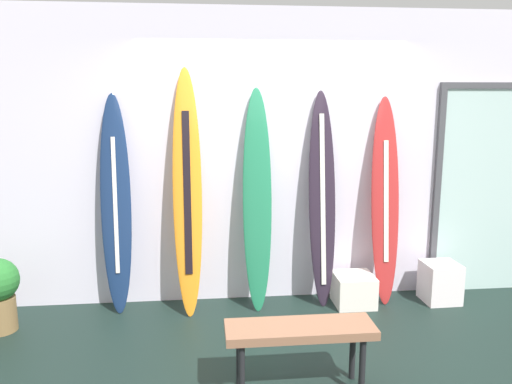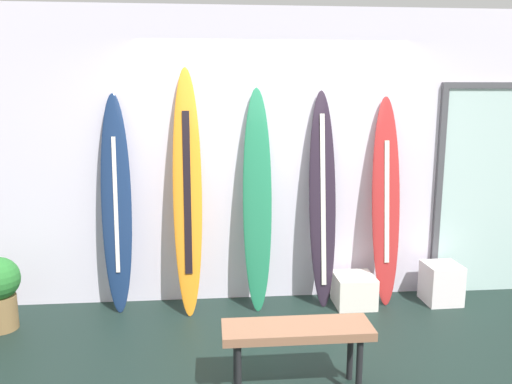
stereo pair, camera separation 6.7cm
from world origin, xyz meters
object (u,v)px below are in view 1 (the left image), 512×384
object	(u,v)px
display_block_center	(354,290)
surfboard_navy	(116,205)
surfboard_charcoal	(322,200)
surfboard_sunset	(187,193)
surfboard_emerald	(257,202)
display_block_left	(440,282)
glass_door	(488,186)
surfboard_crimson	(385,203)
bench	(300,334)

from	to	relation	value
display_block_center	surfboard_navy	bearing A→B (deg)	177.06
surfboard_navy	surfboard_charcoal	xyz separation A→B (m)	(1.92, -0.01, 0.01)
surfboard_sunset	surfboard_emerald	xyz separation A→B (m)	(0.64, 0.02, -0.11)
display_block_left	glass_door	xyz separation A→B (m)	(0.57, 0.27, 0.90)
surfboard_crimson	glass_door	bearing A→B (deg)	8.50
surfboard_crimson	surfboard_navy	bearing A→B (deg)	179.56
surfboard_sunset	surfboard_crimson	size ratio (longest dim) A/B	1.13
surfboard_navy	surfboard_sunset	world-z (taller)	surfboard_sunset
display_block_center	display_block_left	bearing A→B (deg)	-0.47
surfboard_charcoal	glass_door	world-z (taller)	glass_door
surfboard_crimson	display_block_center	size ratio (longest dim) A/B	5.35
surfboard_charcoal	surfboard_sunset	bearing A→B (deg)	-177.59
surfboard_navy	surfboard_sunset	distance (m)	0.66
display_block_center	surfboard_crimson	bearing A→B (deg)	17.09
surfboard_emerald	bench	xyz separation A→B (m)	(0.13, -1.46, -0.60)
display_block_left	bench	world-z (taller)	bench
surfboard_sunset	display_block_center	size ratio (longest dim) A/B	6.05
surfboard_crimson	display_block_left	xyz separation A→B (m)	(0.56, -0.10, -0.79)
glass_door	bench	bearing A→B (deg)	-143.51
surfboard_crimson	display_block_left	size ratio (longest dim) A/B	5.13
surfboard_navy	surfboard_emerald	distance (m)	1.29
surfboard_crimson	display_block_center	xyz separation A→B (m)	(-0.31, -0.09, -0.83)
surfboard_emerald	display_block_center	xyz separation A→B (m)	(0.93, -0.08, -0.87)
surfboard_emerald	bench	size ratio (longest dim) A/B	2.05
surfboard_charcoal	display_block_center	size ratio (longest dim) A/B	5.49
surfboard_emerald	surfboard_sunset	bearing A→B (deg)	-177.98
surfboard_navy	display_block_center	size ratio (longest dim) A/B	5.42
bench	display_block_center	bearing A→B (deg)	60.15
surfboard_emerald	surfboard_crimson	xyz separation A→B (m)	(1.24, 0.02, -0.04)
surfboard_sunset	surfboard_crimson	world-z (taller)	surfboard_sunset
surfboard_sunset	surfboard_charcoal	size ratio (longest dim) A/B	1.10
surfboard_charcoal	glass_door	xyz separation A→B (m)	(1.74, 0.16, 0.07)
surfboard_sunset	display_block_center	bearing A→B (deg)	-1.94
surfboard_navy	display_block_left	xyz separation A→B (m)	(3.09, -0.12, -0.82)
surfboard_charcoal	glass_door	bearing A→B (deg)	5.15
surfboard_charcoal	glass_door	distance (m)	1.75
display_block_left	surfboard_sunset	bearing A→B (deg)	178.58
surfboard_sunset	display_block_center	world-z (taller)	surfboard_sunset
surfboard_charcoal	bench	xyz separation A→B (m)	(-0.49, -1.50, -0.61)
surfboard_sunset	glass_door	bearing A→B (deg)	4.00
surfboard_sunset	surfboard_charcoal	world-z (taller)	surfboard_sunset
display_block_center	bench	size ratio (longest dim) A/B	0.37
surfboard_crimson	bench	distance (m)	1.93
surfboard_navy	glass_door	size ratio (longest dim) A/B	0.95
bench	surfboard_navy	bearing A→B (deg)	133.50
surfboard_emerald	display_block_left	bearing A→B (deg)	-2.64
display_block_center	glass_door	bearing A→B (deg)	10.39
surfboard_navy	bench	bearing A→B (deg)	-46.50
display_block_center	glass_door	world-z (taller)	glass_door
surfboard_sunset	glass_door	distance (m)	3.02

